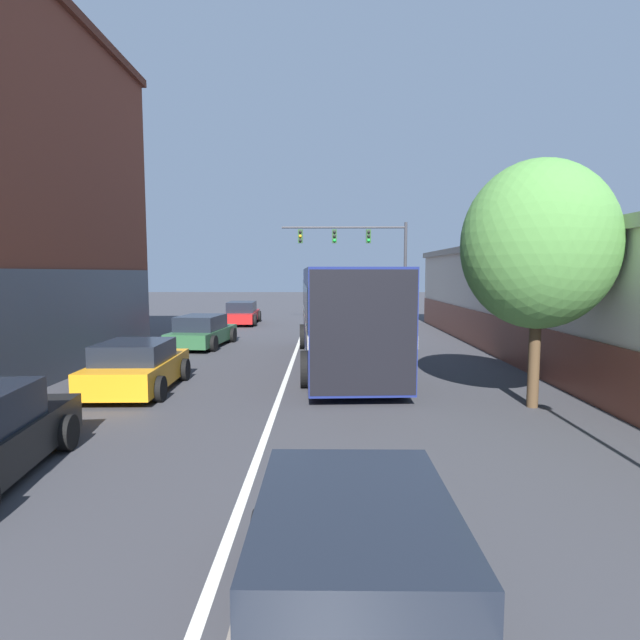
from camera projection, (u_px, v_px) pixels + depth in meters
The scene contains 9 objects.
lane_center_line at pixel (291, 366), 16.58m from camera, with size 0.14×46.91×0.01m.
building_right_storefront at pixel (606, 296), 17.63m from camera, with size 7.55×28.18×4.31m.
bus at pixel (342, 311), 16.86m from camera, with size 3.28×11.28×3.24m.
hatchback_foreground at pixel (356, 592), 3.92m from camera, with size 2.03×4.49×1.26m.
parked_car_left_mid at pixel (202, 332), 20.95m from camera, with size 2.34×4.46×1.33m.
parked_car_left_far at pixel (242, 313), 30.09m from camera, with size 2.08×4.51×1.36m.
parked_car_left_distant at pixel (137, 367), 13.10m from camera, with size 2.14×3.91×1.32m.
traffic_signal_gantry at pixel (363, 249), 29.50m from camera, with size 7.42×0.36×6.06m.
street_tree_near at pixel (539, 245), 11.21m from camera, with size 3.45×3.11×5.63m.
Camera 1 is at (1.12, 1.10, 3.11)m, focal length 28.00 mm.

